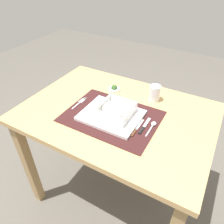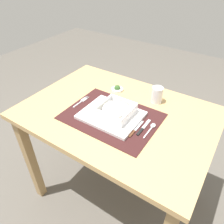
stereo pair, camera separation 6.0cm
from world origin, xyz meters
name	(u,v)px [view 2 (the right image)]	position (x,y,z in m)	size (l,w,h in m)	color
ground_plane	(116,191)	(0.00, 0.00, 0.00)	(6.00, 6.00, 0.00)	#59544C
dining_table	(117,127)	(0.00, 0.00, 0.64)	(1.00, 0.71, 0.74)	tan
placemat	(112,116)	(0.00, -0.05, 0.75)	(0.47, 0.35, 0.00)	#381919
serving_plate	(111,115)	(0.00, -0.06, 0.76)	(0.29, 0.23, 0.02)	white
porridge_bowl	(116,111)	(0.02, -0.05, 0.78)	(0.16, 0.16, 0.05)	white
fork	(82,101)	(-0.21, -0.03, 0.75)	(0.02, 0.13, 0.00)	silver
spoon	(152,127)	(0.21, -0.02, 0.75)	(0.02, 0.12, 0.01)	silver
butter_knife	(143,128)	(0.18, -0.05, 0.75)	(0.01, 0.13, 0.01)	black
bread_knife	(135,130)	(0.15, -0.08, 0.75)	(0.01, 0.14, 0.01)	#59331E
drinking_glass	(157,96)	(0.13, 0.19, 0.78)	(0.06, 0.06, 0.09)	white
condiment_saucer	(117,89)	(-0.11, 0.18, 0.75)	(0.07, 0.07, 0.04)	white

